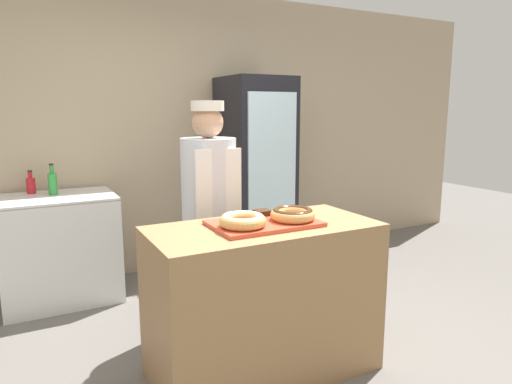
{
  "coord_description": "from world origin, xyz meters",
  "views": [
    {
      "loc": [
        -1.23,
        -2.24,
        1.58
      ],
      "look_at": [
        0.0,
        0.1,
        1.1
      ],
      "focal_mm": 32.0,
      "sensor_mm": 36.0,
      "label": 1
    }
  ],
  "objects": [
    {
      "name": "bottle_red",
      "position": [
        -1.15,
        1.95,
        0.96
      ],
      "size": [
        0.07,
        0.07,
        0.19
      ],
      "color": "red",
      "rests_on": "chest_freezer"
    },
    {
      "name": "baker_person",
      "position": [
        -0.06,
        0.68,
        0.86
      ],
      "size": [
        0.38,
        0.38,
        1.64
      ],
      "color": "#4C4C51",
      "rests_on": "ground_plane"
    },
    {
      "name": "donut_light_glaze",
      "position": [
        -0.16,
        -0.05,
        0.98
      ],
      "size": [
        0.26,
        0.26,
        0.07
      ],
      "color": "tan",
      "rests_on": "serving_tray"
    },
    {
      "name": "brownie_back_left",
      "position": [
        -0.07,
        0.14,
        0.96
      ],
      "size": [
        0.09,
        0.09,
        0.03
      ],
      "color": "#382111",
      "rests_on": "serving_tray"
    },
    {
      "name": "bottle_green",
      "position": [
        -0.99,
        1.8,
        0.98
      ],
      "size": [
        0.07,
        0.07,
        0.26
      ],
      "color": "#2D8C38",
      "rests_on": "chest_freezer"
    },
    {
      "name": "donut_chocolate_glaze",
      "position": [
        0.16,
        -0.05,
        0.98
      ],
      "size": [
        0.26,
        0.26,
        0.07
      ],
      "color": "tan",
      "rests_on": "serving_tray"
    },
    {
      "name": "brownie_back_right",
      "position": [
        0.07,
        0.14,
        0.96
      ],
      "size": [
        0.09,
        0.09,
        0.03
      ],
      "color": "#382111",
      "rests_on": "serving_tray"
    },
    {
      "name": "chest_freezer",
      "position": [
        -0.98,
        1.74,
        0.45
      ],
      "size": [
        0.9,
        0.66,
        0.88
      ],
      "color": "silver",
      "rests_on": "ground_plane"
    },
    {
      "name": "wall_back",
      "position": [
        0.0,
        2.13,
        1.35
      ],
      "size": [
        8.0,
        0.06,
        2.7
      ],
      "color": "tan",
      "rests_on": "ground_plane"
    },
    {
      "name": "beverage_fridge",
      "position": [
        0.85,
        1.73,
        0.94
      ],
      "size": [
        0.61,
        0.69,
        1.88
      ],
      "color": "black",
      "rests_on": "ground_plane"
    },
    {
      "name": "ground_plane",
      "position": [
        0.0,
        0.0,
        0.0
      ],
      "size": [
        14.0,
        14.0,
        0.0
      ],
      "primitive_type": "plane",
      "color": "#66605B"
    },
    {
      "name": "display_counter",
      "position": [
        0.0,
        0.0,
        0.46
      ],
      "size": [
        1.33,
        0.64,
        0.92
      ],
      "color": "#997047",
      "rests_on": "ground_plane"
    },
    {
      "name": "serving_tray",
      "position": [
        0.0,
        0.0,
        0.93
      ],
      "size": [
        0.61,
        0.4,
        0.02
      ],
      "color": "#D84C33",
      "rests_on": "display_counter"
    }
  ]
}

